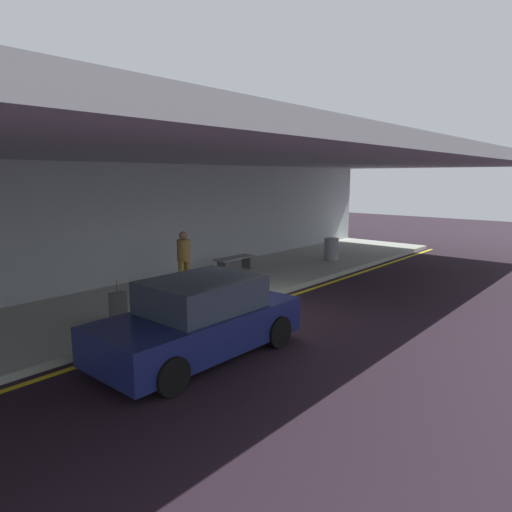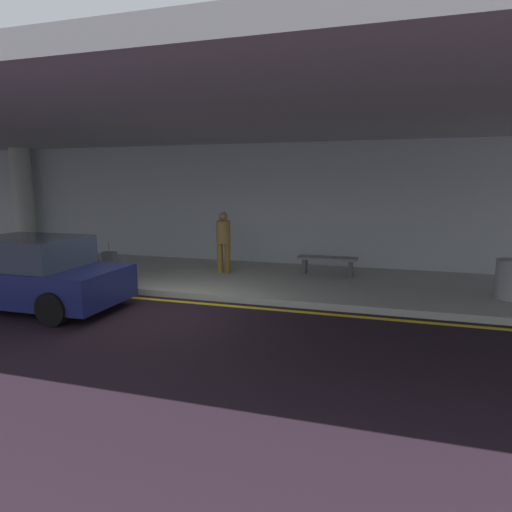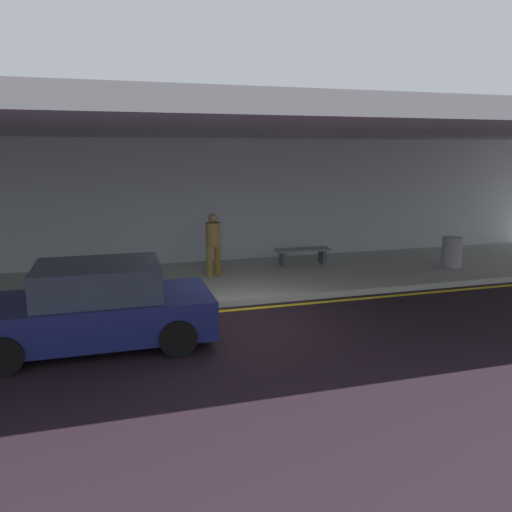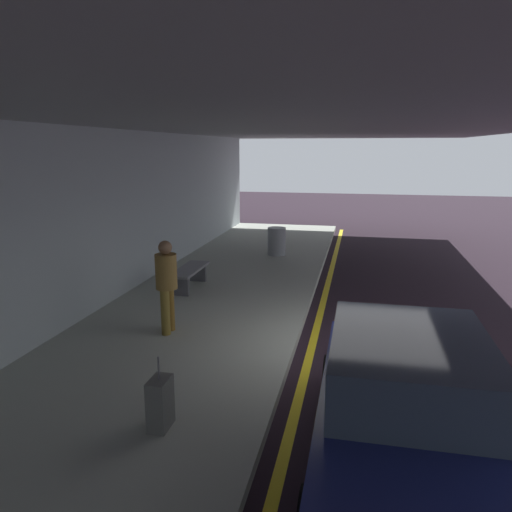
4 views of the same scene
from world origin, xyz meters
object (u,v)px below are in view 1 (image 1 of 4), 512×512
object	(u,v)px
traveler_with_luggage	(184,256)
bench_metal	(235,261)
trash_bin_steel	(331,249)
car_navy	(199,320)
suitcase_upright_primary	(118,306)

from	to	relation	value
traveler_with_luggage	bench_metal	world-z (taller)	traveler_with_luggage
trash_bin_steel	traveler_with_luggage	bearing A→B (deg)	173.27
car_navy	bench_metal	xyz separation A→B (m)	(5.67, 4.45, -0.21)
car_navy	traveler_with_luggage	bearing A→B (deg)	-128.28
traveler_with_luggage	car_navy	bearing A→B (deg)	130.75
traveler_with_luggage	suitcase_upright_primary	bearing A→B (deg)	98.11
traveler_with_luggage	trash_bin_steel	distance (m)	6.90
bench_metal	trash_bin_steel	distance (m)	4.28
suitcase_upright_primary	bench_metal	world-z (taller)	suitcase_upright_primary
car_navy	suitcase_upright_primary	size ratio (longest dim) A/B	4.56
suitcase_upright_primary	trash_bin_steel	distance (m)	9.73
car_navy	traveler_with_luggage	distance (m)	4.84
bench_metal	trash_bin_steel	world-z (taller)	trash_bin_steel
car_navy	bench_metal	bearing A→B (deg)	-143.30
suitcase_upright_primary	bench_metal	bearing A→B (deg)	8.85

